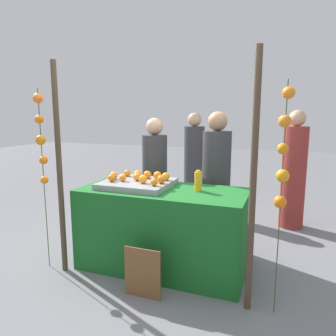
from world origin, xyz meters
name	(u,v)px	position (x,y,z in m)	size (l,w,h in m)	color
ground_plane	(163,266)	(0.00, 0.00, 0.00)	(24.00, 24.00, 0.00)	slate
stall_counter	(163,229)	(0.00, 0.00, 0.43)	(1.73, 0.79, 0.86)	#196023
orange_tray	(137,184)	(-0.31, 0.02, 0.89)	(0.72, 0.64, 0.06)	gray
orange_0	(154,182)	(-0.04, -0.13, 0.96)	(0.08, 0.08, 0.08)	orange
orange_1	(143,179)	(-0.20, -0.06, 0.96)	(0.09, 0.09, 0.09)	orange
orange_2	(111,178)	(-0.55, -0.10, 0.96)	(0.08, 0.08, 0.08)	orange
orange_3	(166,176)	(-0.03, 0.17, 0.96)	(0.09, 0.09, 0.09)	orange
orange_4	(137,174)	(-0.39, 0.19, 0.96)	(0.08, 0.08, 0.08)	orange
orange_5	(161,179)	(-0.02, 0.00, 0.96)	(0.09, 0.09, 0.09)	orange
orange_6	(123,178)	(-0.45, -0.04, 0.96)	(0.08, 0.08, 0.08)	orange
orange_7	(114,176)	(-0.58, 0.01, 0.96)	(0.09, 0.09, 0.09)	orange
orange_8	(157,175)	(-0.14, 0.19, 0.96)	(0.09, 0.09, 0.09)	orange
orange_9	(137,177)	(-0.31, 0.03, 0.96)	(0.09, 0.09, 0.09)	orange
orange_10	(147,175)	(-0.26, 0.18, 0.96)	(0.09, 0.09, 0.09)	orange
orange_11	(127,173)	(-0.53, 0.22, 0.96)	(0.08, 0.08, 0.08)	orange
juice_bottle	(198,181)	(0.36, 0.06, 0.96)	(0.08, 0.08, 0.21)	#F1A81C
chalkboard_sign	(143,273)	(0.04, -0.60, 0.23)	(0.35, 0.03, 0.47)	brown
vendor_left	(155,184)	(-0.39, 0.69, 0.74)	(0.32, 0.32, 1.58)	#333338
vendor_right	(216,187)	(0.42, 0.65, 0.77)	(0.33, 0.33, 1.66)	#333338
crowd_person_0	(294,174)	(1.29, 1.81, 0.79)	(0.34, 0.34, 1.69)	maroon
crowd_person_1	(194,166)	(-0.25, 2.02, 0.77)	(0.33, 0.33, 1.65)	#333338
canopy_post_left	(59,170)	(-0.95, -0.44, 1.07)	(0.06, 0.06, 2.14)	#473828
canopy_post_right	(253,185)	(0.95, -0.44, 1.07)	(0.06, 0.06, 2.14)	#473828
garland_strand_left	(41,137)	(-1.16, -0.43, 1.40)	(0.11, 0.10, 1.88)	#2D4C23
garland_strand_right	(284,153)	(1.16, -0.43, 1.34)	(0.11, 0.11, 1.88)	#2D4C23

